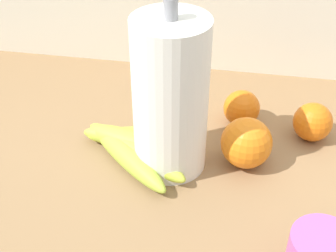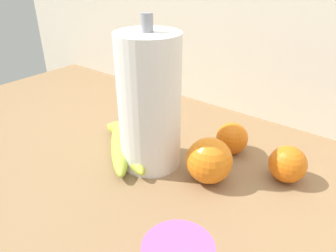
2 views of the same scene
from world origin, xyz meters
The scene contains 6 objects.
wall_back centered at (0.00, 0.34, 0.65)m, with size 2.26×0.06×1.30m, color silver.
banana_bunch centered at (-0.34, 0.01, 0.88)m, with size 0.22×0.17×0.04m.
orange_back_left centered at (-0.17, 0.13, 0.89)m, with size 0.06×0.06×0.06m, color orange.
orange_front centered at (-0.16, 0.02, 0.90)m, with size 0.08×0.08×0.08m, color orange.
orange_center centered at (-0.05, 0.11, 0.89)m, with size 0.07×0.07×0.07m, color orange.
paper_towel_roll centered at (-0.28, 0.00, 0.99)m, with size 0.11×0.11×0.28m.
Camera 1 is at (-0.18, -0.58, 1.37)m, focal length 50.65 mm.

